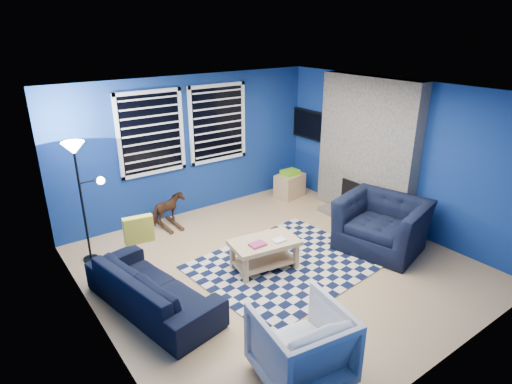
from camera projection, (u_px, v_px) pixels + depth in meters
floor at (277, 266)px, 6.26m from camera, size 5.00×5.00×0.00m
ceiling at (281, 93)px, 5.34m from camera, size 5.00×5.00×0.00m
wall_back at (191, 146)px, 7.68m from camera, size 5.00×0.00×5.00m
wall_left at (92, 236)px, 4.43m from camera, size 0.00×5.00×5.00m
wall_right at (395, 155)px, 7.17m from camera, size 0.00×5.00×5.00m
fireplace at (366, 153)px, 7.49m from camera, size 0.65×2.00×2.50m
window_left at (151, 133)px, 7.11m from camera, size 1.17×0.06×1.42m
window_right at (218, 123)px, 7.82m from camera, size 1.17×0.06×1.42m
tv at (311, 125)px, 8.59m from camera, size 0.07×1.00×0.58m
rug at (286, 264)px, 6.28m from camera, size 2.68×2.23×0.02m
sofa at (152, 287)px, 5.25m from camera, size 2.06×1.12×0.57m
armchair_big at (382, 224)px, 6.62m from camera, size 1.49×1.38×0.81m
armchair_bent at (301, 344)px, 4.16m from camera, size 0.96×0.98×0.79m
rocking_horse at (168, 209)px, 7.35m from camera, size 0.46×0.67×0.51m
coffee_table at (264, 249)px, 6.06m from camera, size 1.02×0.69×0.47m
cabinet at (290, 185)px, 8.66m from camera, size 0.63×0.48×0.57m
floor_lamp at (78, 165)px, 5.89m from camera, size 0.49×0.30×1.82m
throw_pillow at (139, 230)px, 5.68m from camera, size 0.40×0.18×0.37m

